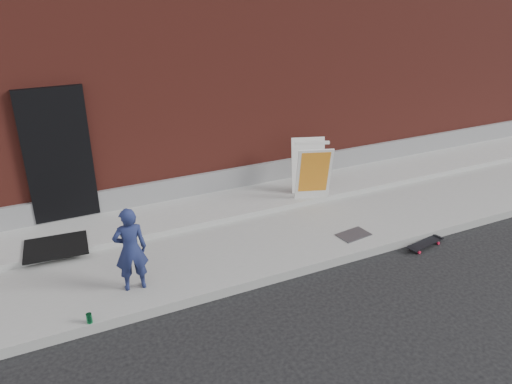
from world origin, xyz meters
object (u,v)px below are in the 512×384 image
pizza_sign (311,169)px  soda_can (89,318)px  child (131,249)px  skateboard (425,243)px

pizza_sign → soda_can: size_ratio=8.08×
pizza_sign → child: bearing=-159.0°
child → skateboard: bearing=176.7°
soda_can → skateboard: bearing=-2.0°
child → skateboard: (4.62, -0.70, -0.69)m
pizza_sign → soda_can: bearing=-156.2°
child → pizza_sign: child is taller
pizza_sign → soda_can: (-4.36, -1.93, -0.57)m
child → skateboard: child is taller
skateboard → soda_can: (-5.30, 0.19, 0.15)m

